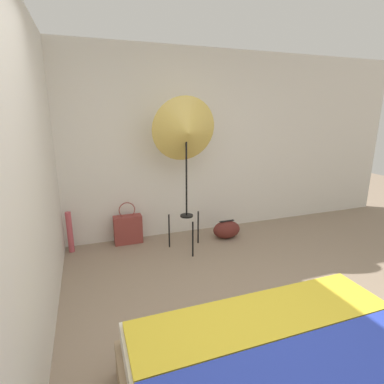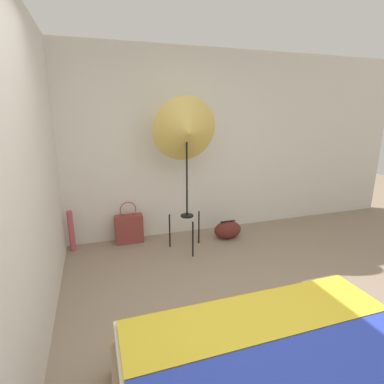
{
  "view_description": "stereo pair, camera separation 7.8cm",
  "coord_description": "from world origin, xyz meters",
  "px_view_note": "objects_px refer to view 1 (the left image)",
  "views": [
    {
      "loc": [
        -0.99,
        -1.48,
        1.75
      ],
      "look_at": [
        0.15,
        1.72,
        0.84
      ],
      "focal_mm": 28.0,
      "sensor_mm": 36.0,
      "label": 1
    },
    {
      "loc": [
        -0.91,
        -1.51,
        1.75
      ],
      "look_at": [
        0.15,
        1.72,
        0.84
      ],
      "focal_mm": 28.0,
      "sensor_mm": 36.0,
      "label": 2
    }
  ],
  "objects_px": {
    "photo_umbrella": "(186,132)",
    "tote_bag": "(128,229)",
    "duffel_bag": "(227,230)",
    "paper_roll": "(70,232)"
  },
  "relations": [
    {
      "from": "tote_bag",
      "to": "duffel_bag",
      "type": "bearing_deg",
      "value": -12.69
    },
    {
      "from": "tote_bag",
      "to": "duffel_bag",
      "type": "height_order",
      "value": "tote_bag"
    },
    {
      "from": "photo_umbrella",
      "to": "duffel_bag",
      "type": "distance_m",
      "value": 1.54
    },
    {
      "from": "photo_umbrella",
      "to": "tote_bag",
      "type": "distance_m",
      "value": 1.55
    },
    {
      "from": "tote_bag",
      "to": "duffel_bag",
      "type": "distance_m",
      "value": 1.39
    },
    {
      "from": "tote_bag",
      "to": "paper_roll",
      "type": "xyz_separation_m",
      "value": [
        -0.74,
        -0.03,
        0.07
      ]
    },
    {
      "from": "photo_umbrella",
      "to": "tote_bag",
      "type": "bearing_deg",
      "value": 147.59
    },
    {
      "from": "paper_roll",
      "to": "tote_bag",
      "type": "bearing_deg",
      "value": 2.4
    },
    {
      "from": "paper_roll",
      "to": "duffel_bag",
      "type": "bearing_deg",
      "value": -7.46
    },
    {
      "from": "photo_umbrella",
      "to": "tote_bag",
      "type": "relative_size",
      "value": 3.32
    }
  ]
}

